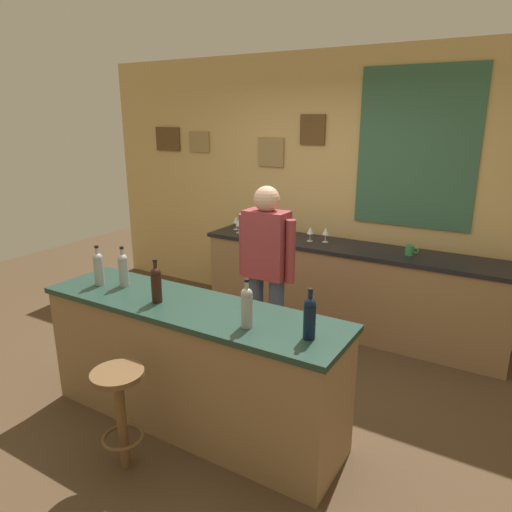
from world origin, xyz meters
TOP-DOWN VIEW (x-y plane):
  - ground_plane at (0.00, 0.00)m, footprint 10.00×10.00m
  - back_wall at (0.02, 2.03)m, footprint 6.00×0.09m
  - bar_counter at (0.00, -0.40)m, footprint 2.26×0.60m
  - side_counter at (0.40, 1.65)m, footprint 3.12×0.56m
  - bartender at (0.08, 0.52)m, footprint 0.52×0.21m
  - bar_stool at (-0.08, -0.99)m, footprint 0.32×0.32m
  - wine_bottle_a at (-0.83, -0.43)m, footprint 0.07×0.07m
  - wine_bottle_b at (-0.65, -0.36)m, footprint 0.07×0.07m
  - wine_bottle_c at (-0.21, -0.47)m, footprint 0.07×0.07m
  - wine_bottle_d at (0.52, -0.49)m, footprint 0.07×0.07m
  - wine_bottle_e at (0.91, -0.44)m, footprint 0.07×0.07m
  - wine_glass_a at (-0.97, 1.67)m, footprint 0.07×0.07m
  - wine_glass_b at (-0.86, 1.56)m, footprint 0.07×0.07m
  - wine_glass_c at (-0.51, 1.66)m, footprint 0.07×0.07m
  - wine_glass_d at (-0.03, 1.63)m, footprint 0.07×0.07m
  - wine_glass_e at (0.12, 1.68)m, footprint 0.07×0.07m
  - coffee_mug at (0.98, 1.64)m, footprint 0.12×0.08m

SIDE VIEW (x-z plane):
  - ground_plane at x=0.00m, z-range 0.00..0.00m
  - side_counter at x=0.40m, z-range 0.00..0.90m
  - bar_stool at x=-0.08m, z-range 0.12..0.80m
  - bar_counter at x=0.00m, z-range 0.00..0.92m
  - bartender at x=0.08m, z-range 0.13..1.75m
  - coffee_mug at x=0.98m, z-range 0.90..1.00m
  - wine_glass_a at x=-0.97m, z-range 0.93..1.09m
  - wine_glass_b at x=-0.86m, z-range 0.93..1.09m
  - wine_glass_c at x=-0.51m, z-range 0.93..1.09m
  - wine_glass_d at x=-0.03m, z-range 0.93..1.09m
  - wine_glass_e at x=0.12m, z-range 0.93..1.09m
  - wine_bottle_a at x=-0.83m, z-range 0.90..1.21m
  - wine_bottle_b at x=-0.65m, z-range 0.90..1.21m
  - wine_bottle_c at x=-0.21m, z-range 0.90..1.21m
  - wine_bottle_d at x=0.52m, z-range 0.90..1.21m
  - wine_bottle_e at x=0.91m, z-range 0.90..1.21m
  - back_wall at x=0.02m, z-range 0.02..2.82m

